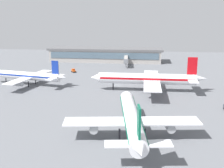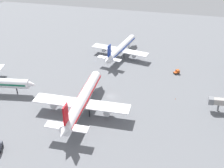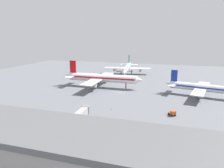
# 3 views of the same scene
# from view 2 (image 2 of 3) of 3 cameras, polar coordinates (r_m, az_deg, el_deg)

# --- Properties ---
(ground) EXTENTS (288.00, 288.00, 0.00)m
(ground) POSITION_cam_2_polar(r_m,az_deg,el_deg) (161.07, -0.02, -2.26)
(ground) COLOR slate
(airplane_at_gate) EXTENTS (57.00, 45.54, 17.38)m
(airplane_at_gate) POSITION_cam_2_polar(r_m,az_deg,el_deg) (147.19, -5.40, -2.97)
(airplane_at_gate) COLOR white
(airplane_at_gate) RESTS_ON ground
(airplane_taxiing) EXTENTS (46.27, 37.59, 14.17)m
(airplane_taxiing) POSITION_cam_2_polar(r_m,az_deg,el_deg) (201.31, 1.58, 6.46)
(airplane_taxiing) COLOR white
(airplane_taxiing) RESTS_ON ground
(baggage_tug) EXTENTS (3.63, 3.75, 2.30)m
(baggage_tug) POSITION_cam_2_polar(r_m,az_deg,el_deg) (185.39, 11.69, 2.18)
(baggage_tug) COLOR black
(baggage_tug) RESTS_ON ground
(safety_cone_near_gate) EXTENTS (0.44, 0.44, 0.60)m
(safety_cone_near_gate) POSITION_cam_2_polar(r_m,az_deg,el_deg) (161.94, 11.48, -2.63)
(safety_cone_near_gate) COLOR #EA590C
(safety_cone_near_gate) RESTS_ON ground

